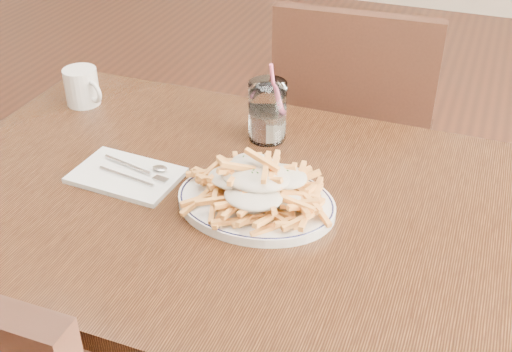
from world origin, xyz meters
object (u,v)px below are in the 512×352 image
at_px(table, 226,226).
at_px(loaded_fries, 256,181).
at_px(chair_far, 353,135).
at_px(fries_plate, 256,203).
at_px(water_glass, 267,115).
at_px(coffee_mug, 82,87).

height_order(table, loaded_fries, loaded_fries).
distance_m(chair_far, fries_plate, 0.76).
height_order(fries_plate, loaded_fries, loaded_fries).
xyz_separation_m(chair_far, water_glass, (-0.10, -0.47, 0.28)).
height_order(table, chair_far, chair_far).
distance_m(loaded_fries, coffee_mug, 0.60).
bearing_deg(chair_far, table, -98.24).
distance_m(table, water_glass, 0.27).
xyz_separation_m(fries_plate, water_glass, (-0.07, 0.25, 0.05)).
relative_size(table, chair_far, 1.29).
bearing_deg(water_glass, table, -90.55).
height_order(fries_plate, water_glass, water_glass).
xyz_separation_m(loaded_fries, coffee_mug, (-0.54, 0.25, -0.02)).
bearing_deg(loaded_fries, water_glass, 105.46).
relative_size(chair_far, water_glass, 5.14).
bearing_deg(fries_plate, water_glass, 105.46).
height_order(chair_far, water_glass, same).
xyz_separation_m(table, coffee_mug, (-0.47, 0.23, 0.12)).
bearing_deg(chair_far, water_glass, -101.97).
distance_m(fries_plate, loaded_fries, 0.05).
relative_size(fries_plate, coffee_mug, 3.34).
xyz_separation_m(table, water_glass, (0.00, 0.23, 0.14)).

